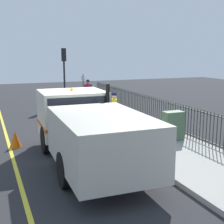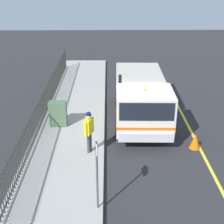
{
  "view_description": "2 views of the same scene",
  "coord_description": "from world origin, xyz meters",
  "px_view_note": "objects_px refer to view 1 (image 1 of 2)",
  "views": [
    {
      "loc": [
        -3.12,
        -10.73,
        3.51
      ],
      "look_at": [
        1.44,
        0.41,
        1.21
      ],
      "focal_mm": 50.03,
      "sensor_mm": 36.0,
      "label": 1
    },
    {
      "loc": [
        1.28,
        12.18,
        6.6
      ],
      "look_at": [
        1.12,
        0.66,
        1.42
      ],
      "focal_mm": 50.99,
      "sensor_mm": 36.0,
      "label": 2
    }
  ],
  "objects_px": {
    "street_sign": "(83,91)",
    "traffic_light_near": "(64,64)",
    "worker_standing": "(114,107)",
    "work_truck": "(85,125)",
    "pedestrian_distant": "(88,90)",
    "traffic_cone": "(15,139)",
    "utility_cabinet": "(173,126)"
  },
  "relations": [
    {
      "from": "traffic_cone",
      "to": "street_sign",
      "type": "xyz_separation_m",
      "value": [
        3.81,
        3.65,
        1.25
      ]
    },
    {
      "from": "worker_standing",
      "to": "traffic_light_near",
      "type": "relative_size",
      "value": 0.46
    },
    {
      "from": "traffic_light_near",
      "to": "utility_cabinet",
      "type": "xyz_separation_m",
      "value": [
        1.67,
        -10.58,
        -2.03
      ]
    },
    {
      "from": "worker_standing",
      "to": "pedestrian_distant",
      "type": "height_order",
      "value": "pedestrian_distant"
    },
    {
      "from": "work_truck",
      "to": "pedestrian_distant",
      "type": "xyz_separation_m",
      "value": [
        3.06,
        9.18,
        -0.04
      ]
    },
    {
      "from": "traffic_cone",
      "to": "worker_standing",
      "type": "bearing_deg",
      "value": 6.23
    },
    {
      "from": "worker_standing",
      "to": "traffic_cone",
      "type": "distance_m",
      "value": 4.32
    },
    {
      "from": "traffic_light_near",
      "to": "street_sign",
      "type": "distance_m",
      "value": 5.24
    },
    {
      "from": "traffic_light_near",
      "to": "traffic_cone",
      "type": "xyz_separation_m",
      "value": [
        -4.05,
        -8.75,
        -2.43
      ]
    },
    {
      "from": "traffic_light_near",
      "to": "work_truck",
      "type": "bearing_deg",
      "value": 86.72
    },
    {
      "from": "work_truck",
      "to": "pedestrian_distant",
      "type": "height_order",
      "value": "work_truck"
    },
    {
      "from": "street_sign",
      "to": "traffic_cone",
      "type": "bearing_deg",
      "value": -136.22
    },
    {
      "from": "pedestrian_distant",
      "to": "utility_cabinet",
      "type": "relative_size",
      "value": 1.52
    },
    {
      "from": "pedestrian_distant",
      "to": "traffic_light_near",
      "type": "distance_m",
      "value": 2.8
    },
    {
      "from": "worker_standing",
      "to": "pedestrian_distant",
      "type": "distance_m",
      "value": 6.22
    },
    {
      "from": "traffic_light_near",
      "to": "street_sign",
      "type": "relative_size",
      "value": 1.62
    },
    {
      "from": "work_truck",
      "to": "utility_cabinet",
      "type": "bearing_deg",
      "value": 12.18
    },
    {
      "from": "work_truck",
      "to": "traffic_cone",
      "type": "height_order",
      "value": "work_truck"
    },
    {
      "from": "work_truck",
      "to": "traffic_light_near",
      "type": "bearing_deg",
      "value": 80.87
    },
    {
      "from": "utility_cabinet",
      "to": "pedestrian_distant",
      "type": "bearing_deg",
      "value": 94.77
    },
    {
      "from": "worker_standing",
      "to": "pedestrian_distant",
      "type": "bearing_deg",
      "value": -166.11
    },
    {
      "from": "traffic_cone",
      "to": "street_sign",
      "type": "bearing_deg",
      "value": 43.78
    },
    {
      "from": "work_truck",
      "to": "street_sign",
      "type": "relative_size",
      "value": 2.87
    },
    {
      "from": "utility_cabinet",
      "to": "traffic_cone",
      "type": "xyz_separation_m",
      "value": [
        -5.72,
        1.84,
        -0.4
      ]
    },
    {
      "from": "traffic_light_near",
      "to": "traffic_cone",
      "type": "distance_m",
      "value": 9.94
    },
    {
      "from": "traffic_light_near",
      "to": "street_sign",
      "type": "xyz_separation_m",
      "value": [
        -0.25,
        -5.1,
        -1.18
      ]
    },
    {
      "from": "street_sign",
      "to": "worker_standing",
      "type": "bearing_deg",
      "value": -82.81
    },
    {
      "from": "work_truck",
      "to": "utility_cabinet",
      "type": "xyz_separation_m",
      "value": [
        3.77,
        0.72,
        -0.53
      ]
    },
    {
      "from": "work_truck",
      "to": "traffic_light_near",
      "type": "relative_size",
      "value": 1.77
    },
    {
      "from": "work_truck",
      "to": "worker_standing",
      "type": "relative_size",
      "value": 3.84
    },
    {
      "from": "worker_standing",
      "to": "street_sign",
      "type": "distance_m",
      "value": 3.24
    },
    {
      "from": "street_sign",
      "to": "traffic_light_near",
      "type": "bearing_deg",
      "value": 87.24
    }
  ]
}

